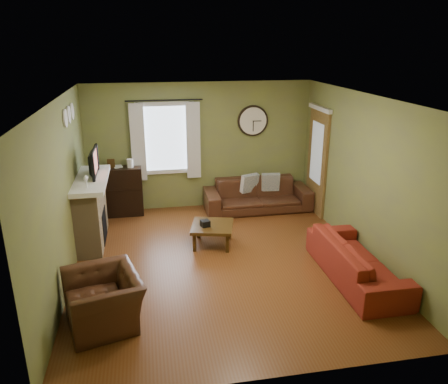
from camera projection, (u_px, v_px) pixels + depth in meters
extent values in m
cube|color=brown|center=(222.00, 262.00, 7.01)|extent=(4.60, 5.20, 0.00)
cube|color=white|center=(222.00, 98.00, 6.15)|extent=(4.60, 5.20, 0.00)
cube|color=olive|center=(63.00, 194.00, 6.19)|extent=(0.00, 5.20, 2.60)
cube|color=olive|center=(364.00, 177.00, 6.97)|extent=(0.00, 5.20, 2.60)
cube|color=olive|center=(200.00, 146.00, 8.99)|extent=(4.60, 0.00, 2.60)
cube|color=olive|center=(270.00, 270.00, 4.16)|extent=(4.60, 0.00, 2.60)
cube|color=tan|center=(91.00, 213.00, 7.54)|extent=(0.40, 1.40, 1.10)
cube|color=black|center=(104.00, 225.00, 7.65)|extent=(0.04, 0.60, 0.55)
cube|color=white|center=(89.00, 180.00, 7.35)|extent=(0.58, 1.60, 0.08)
imported|color=black|center=(90.00, 166.00, 7.42)|extent=(0.08, 0.60, 0.35)
cube|color=#994C3F|center=(95.00, 162.00, 7.41)|extent=(0.02, 0.62, 0.36)
cylinder|color=white|center=(65.00, 118.00, 6.62)|extent=(0.28, 0.28, 0.03)
cylinder|color=white|center=(69.00, 115.00, 6.95)|extent=(0.28, 0.28, 0.03)
cylinder|color=white|center=(72.00, 111.00, 7.27)|extent=(0.28, 0.28, 0.03)
cylinder|color=black|center=(164.00, 100.00, 8.44)|extent=(0.03, 0.03, 1.50)
cube|color=silver|center=(138.00, 143.00, 8.62)|extent=(0.28, 0.04, 1.55)
cube|color=silver|center=(193.00, 141.00, 8.81)|extent=(0.28, 0.04, 1.55)
cube|color=brown|center=(317.00, 162.00, 8.76)|extent=(0.05, 0.90, 2.10)
imported|color=#3B260D|center=(114.00, 169.00, 8.62)|extent=(0.22, 0.26, 0.02)
imported|color=#402215|center=(257.00, 195.00, 9.09)|extent=(2.18, 0.85, 0.64)
cube|color=#979FA2|center=(270.00, 182.00, 9.16)|extent=(0.39, 0.15, 0.38)
cube|color=#979FA2|center=(250.00, 183.00, 9.10)|extent=(0.40, 0.25, 0.38)
imported|color=maroon|center=(357.00, 260.00, 6.44)|extent=(0.80, 2.04, 0.59)
imported|color=#402215|center=(104.00, 299.00, 5.42)|extent=(1.10, 1.19, 0.65)
cube|color=black|center=(205.00, 225.00, 7.43)|extent=(0.17, 0.17, 0.11)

